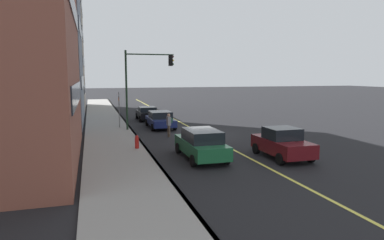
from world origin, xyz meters
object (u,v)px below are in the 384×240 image
at_px(car_black, 147,113).
at_px(car_navy, 160,119).
at_px(car_maroon, 282,143).
at_px(pedestrian_with_backpack, 169,123).
at_px(street_sign_post, 119,108).
at_px(fire_hydrant, 137,143).
at_px(traffic_light_mast, 144,77).
at_px(car_green, 201,144).

height_order(car_black, car_navy, car_navy).
xyz_separation_m(car_black, car_maroon, (-17.80, -4.54, 0.09)).
bearing_deg(pedestrian_with_backpack, car_maroon, -151.02).
xyz_separation_m(pedestrian_with_backpack, street_sign_post, (4.69, 3.19, 0.80)).
distance_m(car_black, street_sign_post, 6.02).
bearing_deg(street_sign_post, car_maroon, -149.03).
bearing_deg(fire_hydrant, car_maroon, -118.55).
bearing_deg(fire_hydrant, car_black, -11.54).
relative_size(car_navy, fire_hydrant, 4.84).
height_order(car_black, street_sign_post, street_sign_post).
bearing_deg(pedestrian_with_backpack, traffic_light_mast, 21.20).
height_order(car_maroon, street_sign_post, street_sign_post).
distance_m(car_maroon, street_sign_post, 14.92).
relative_size(car_black, pedestrian_with_backpack, 2.24).
relative_size(car_navy, traffic_light_mast, 0.71).
distance_m(car_black, fire_hydrant, 14.09).
relative_size(car_maroon, fire_hydrant, 4.21).
bearing_deg(street_sign_post, car_black, -31.79).
bearing_deg(car_black, fire_hydrant, 168.46).
relative_size(traffic_light_mast, fire_hydrant, 6.83).
relative_size(car_green, fire_hydrant, 4.90).
height_order(car_green, street_sign_post, street_sign_post).
bearing_deg(car_maroon, traffic_light_mast, 26.81).
height_order(car_green, traffic_light_mast, traffic_light_mast).
relative_size(pedestrian_with_backpack, fire_hydrant, 1.81).
bearing_deg(street_sign_post, traffic_light_mast, -125.69).
bearing_deg(car_maroon, car_black, 14.31).
bearing_deg(car_maroon, fire_hydrant, 61.45).
bearing_deg(traffic_light_mast, car_maroon, -153.19).
relative_size(car_black, car_green, 0.83).
relative_size(car_black, street_sign_post, 1.25).
bearing_deg(fire_hydrant, pedestrian_with_backpack, -35.30).
xyz_separation_m(car_black, street_sign_post, (-5.04, 3.12, 1.09)).
height_order(car_black, pedestrian_with_backpack, pedestrian_with_backpack).
distance_m(car_navy, traffic_light_mast, 4.06).
relative_size(car_navy, pedestrian_with_backpack, 2.67).
xyz_separation_m(car_green, fire_hydrant, (2.93, 3.08, -0.36)).
distance_m(car_maroon, traffic_light_mast, 13.26).
xyz_separation_m(pedestrian_with_backpack, fire_hydrant, (-4.07, 2.88, -0.53)).
bearing_deg(street_sign_post, pedestrian_with_backpack, -145.79).
xyz_separation_m(car_black, traffic_light_mast, (-6.40, 1.22, 3.65)).
bearing_deg(car_maroon, car_green, 75.96).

